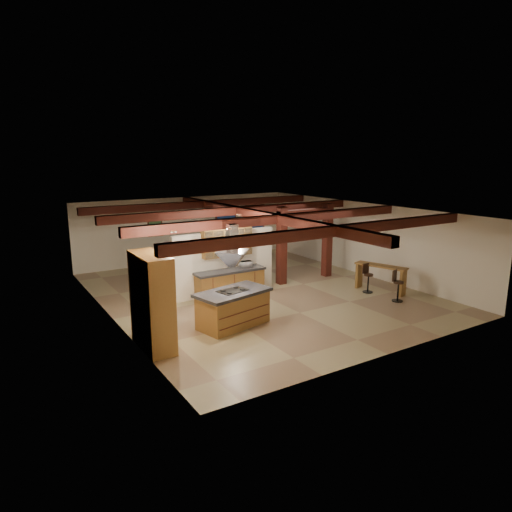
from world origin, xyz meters
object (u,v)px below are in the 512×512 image
(sofa, at_px, (239,252))
(bar_counter, at_px, (381,274))
(kitchen_island, at_px, (233,308))
(dining_table, at_px, (219,265))

(sofa, bearing_deg, bar_counter, 98.64)
(kitchen_island, distance_m, bar_counter, 6.03)
(sofa, height_order, bar_counter, bar_counter)
(kitchen_island, relative_size, sofa, 1.22)
(kitchen_island, xyz_separation_m, dining_table, (2.45, 5.56, -0.22))
(kitchen_island, height_order, dining_table, kitchen_island)
(dining_table, height_order, bar_counter, bar_counter)
(kitchen_island, distance_m, dining_table, 6.08)
(sofa, bearing_deg, kitchen_island, 56.57)
(sofa, relative_size, bar_counter, 0.99)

